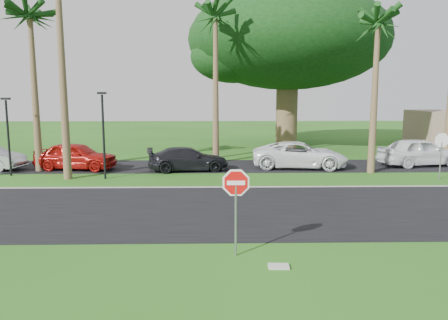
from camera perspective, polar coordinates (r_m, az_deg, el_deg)
name	(u,v)px	position (r m, az deg, el deg)	size (l,w,h in m)	color
ground	(217,224)	(15.47, -0.88, -8.39)	(120.00, 120.00, 0.00)	#214E13
road	(217,209)	(17.39, -0.93, -6.44)	(120.00, 8.00, 0.02)	black
parking_strip	(216,166)	(27.67, -1.05, -0.80)	(120.00, 5.00, 0.02)	black
curb	(216,187)	(21.32, -0.99, -3.57)	(120.00, 0.12, 0.06)	gray
stop_sign_near	(236,194)	(12.12, 1.56, -4.49)	(1.05, 0.07, 2.62)	gray
stop_sign_far	(441,146)	(25.95, 26.53, 1.61)	(1.05, 0.07, 2.62)	gray
palm_left_mid	(30,20)	(28.13, -23.99, 16.37)	(5.00, 5.00, 10.00)	brown
palm_center	(216,21)	(29.17, -1.12, 17.74)	(5.00, 5.00, 10.50)	brown
palm_right_near	(378,27)	(26.66, 19.47, 16.03)	(5.00, 5.00, 9.50)	brown
canopy_tree	(288,40)	(37.56, 8.38, 15.26)	(16.50, 16.50, 13.12)	brown
streetlight_left	(8,131)	(26.92, -26.38, 3.39)	(0.45, 0.25, 4.34)	black
streetlight_right	(103,130)	(24.11, -15.48, 3.83)	(0.45, 0.25, 4.64)	black
car_red	(76,156)	(27.76, -18.78, 0.47)	(1.95, 4.84, 1.65)	#A6120D
car_dark	(188,159)	(26.00, -4.72, 0.09)	(1.94, 4.78, 1.39)	black
car_minivan	(300,155)	(27.27, 9.87, 0.62)	(2.66, 5.78, 1.61)	white
car_pickup	(419,152)	(30.30, 24.16, 0.95)	(2.10, 5.22, 1.78)	white
utility_slab	(279,266)	(11.91, 7.14, -13.62)	(0.55, 0.35, 0.06)	#AAABA2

